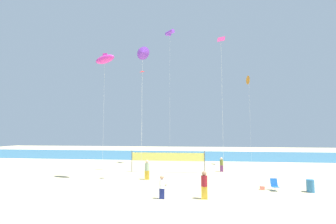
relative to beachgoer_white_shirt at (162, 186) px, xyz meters
The scene contains 16 objects.
ground_plane 1.00m from the beachgoer_white_shirt, 90.01° to the right, with size 120.00×120.00×0.00m, color #D1BC89.
ocean_band 31.78m from the beachgoer_white_shirt, 90.00° to the left, with size 120.00×20.00×0.01m, color teal.
beachgoer_white_shirt is the anchor object (origin of this frame).
beachgoer_olive_shirt 12.92m from the beachgoer_white_shirt, 66.94° to the left, with size 0.37×0.37×1.61m.
beachgoer_maroon_shirt 2.85m from the beachgoer_white_shirt, ahead, with size 0.42×0.42×1.84m.
beachgoer_sage_shirt 6.79m from the beachgoer_white_shirt, 110.71° to the left, with size 0.42×0.42×1.85m.
folding_beach_chair 8.90m from the beachgoer_white_shirt, 22.34° to the left, with size 0.52×0.65×0.89m.
trash_barrel 11.20m from the beachgoer_white_shirt, 16.55° to the left, with size 0.55×0.55×0.92m, color teal.
volleyball_net 10.64m from the beachgoer_white_shirt, 95.25° to the left, with size 8.28×0.16×2.40m.
beach_handbag 8.17m from the beachgoer_white_shirt, 25.55° to the left, with size 0.34×0.17×0.27m, color #EA7260.
kite_magenta_diamond 12.18m from the beachgoer_white_shirt, 33.26° to the left, with size 0.87×0.87×12.17m.
kite_magenta_inflatable 13.65m from the beachgoer_white_shirt, 139.85° to the left, with size 2.39×1.46×12.13m.
kite_red_diamond 10.85m from the beachgoer_white_shirt, 117.11° to the left, with size 0.57×0.58×10.30m.
kite_violet_tube 24.31m from the beachgoer_white_shirt, 94.91° to the left, with size 1.47×1.44×18.99m.
kite_violet_delta 16.85m from the beachgoer_white_shirt, 110.73° to the left, with size 1.60×0.63×14.48m.
kite_orange_delta 22.43m from the beachgoer_white_shirt, 61.17° to the left, with size 0.53×1.26×12.26m.
Camera 1 is at (2.46, -15.57, 4.42)m, focal length 25.40 mm.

